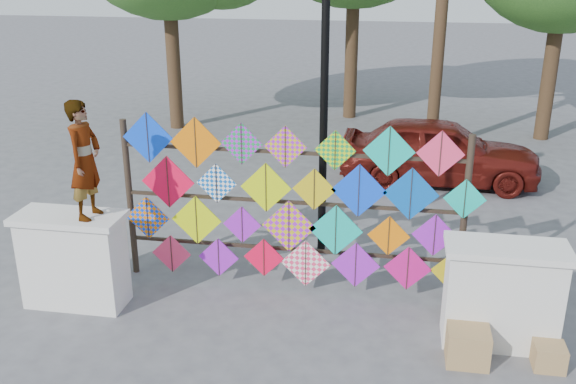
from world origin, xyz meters
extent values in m
plane|color=slate|center=(0.00, 0.00, 0.00)|extent=(80.00, 80.00, 0.00)
cube|color=white|center=(-2.70, -0.20, 0.60)|extent=(1.30, 0.55, 1.20)
cube|color=white|center=(-2.70, -0.20, 1.24)|extent=(1.40, 0.65, 0.08)
cube|color=white|center=(2.70, -0.20, 0.60)|extent=(1.30, 0.55, 1.20)
cube|color=white|center=(2.70, -0.20, 1.24)|extent=(1.40, 0.65, 0.08)
cylinder|color=#2D2219|center=(-2.30, 0.80, 1.15)|extent=(0.09, 0.09, 2.30)
cylinder|color=#2D2219|center=(2.30, 0.80, 1.15)|extent=(0.09, 0.09, 2.30)
cube|color=#2D2219|center=(0.00, 0.80, 0.55)|extent=(4.60, 0.04, 0.04)
cube|color=#2D2219|center=(0.00, 0.80, 1.25)|extent=(4.60, 0.04, 0.04)
cube|color=#2D2219|center=(0.00, 0.80, 1.95)|extent=(4.60, 0.04, 0.04)
cube|color=#0B48FF|center=(-1.93, 0.74, 2.08)|extent=(0.71, 0.01, 0.71)
cube|color=#2D2219|center=(-1.93, 0.73, 2.08)|extent=(0.01, 0.01, 0.70)
cube|color=orange|center=(-1.27, 0.74, 2.04)|extent=(0.71, 0.01, 0.71)
cube|color=#2D2219|center=(-1.27, 0.73, 2.04)|extent=(0.01, 0.01, 0.70)
cube|color=#A51CD7|center=(-0.64, 0.74, 2.06)|extent=(0.57, 0.01, 0.57)
cube|color=#2D2219|center=(-0.64, 0.73, 2.06)|extent=(0.01, 0.01, 0.56)
cube|color=gold|center=(-0.05, 0.74, 2.04)|extent=(0.57, 0.01, 0.57)
cube|color=#2D2219|center=(-0.05, 0.73, 2.04)|extent=(0.01, 0.01, 0.56)
cube|color=#D4ED09|center=(0.60, 0.74, 2.03)|extent=(0.54, 0.01, 0.54)
cube|color=#2D2219|center=(0.60, 0.73, 2.03)|extent=(0.01, 0.01, 0.53)
cube|color=#0BBFA9|center=(1.29, 0.74, 2.05)|extent=(0.66, 0.01, 0.66)
cube|color=#2D2219|center=(1.29, 0.73, 2.05)|extent=(0.01, 0.01, 0.65)
cube|color=#FF3767|center=(1.93, 0.74, 2.05)|extent=(0.60, 0.01, 0.60)
cube|color=#2D2219|center=(1.93, 0.73, 2.05)|extent=(0.01, 0.01, 0.59)
cube|color=#FF0B38|center=(-1.67, 0.70, 1.47)|extent=(0.75, 0.01, 0.75)
cube|color=#2D2219|center=(-1.67, 0.69, 1.47)|extent=(0.01, 0.01, 0.74)
cube|color=#0855BC|center=(-0.99, 0.70, 1.50)|extent=(0.56, 0.01, 0.56)
cube|color=#2D2219|center=(-0.99, 0.69, 1.50)|extent=(0.01, 0.01, 0.55)
cube|color=#D4ED09|center=(-0.31, 0.70, 1.48)|extent=(0.70, 0.01, 0.70)
cube|color=#2D2219|center=(-0.31, 0.69, 1.48)|extent=(0.01, 0.01, 0.68)
cube|color=gold|center=(0.34, 0.70, 1.49)|extent=(0.58, 0.01, 0.58)
cube|color=#2D2219|center=(0.34, 0.69, 1.49)|extent=(0.01, 0.01, 0.57)
cube|color=#0B48FF|center=(0.93, 0.70, 1.51)|extent=(0.73, 0.01, 0.73)
cube|color=#2D2219|center=(0.93, 0.69, 1.51)|extent=(0.01, 0.01, 0.72)
cube|color=#0855BC|center=(1.60, 0.70, 1.50)|extent=(0.72, 0.01, 0.72)
cube|color=#2D2219|center=(1.60, 0.69, 1.50)|extent=(0.01, 0.01, 0.70)
cube|color=#0BBFA9|center=(2.27, 0.70, 1.48)|extent=(0.54, 0.01, 0.54)
cube|color=#2D2219|center=(2.27, 0.69, 1.48)|extent=(0.01, 0.01, 0.53)
cube|color=#0B48FF|center=(-1.99, 0.66, 0.94)|extent=(0.64, 0.01, 0.64)
cube|color=#2D2219|center=(-1.99, 0.65, 0.94)|extent=(0.01, 0.01, 0.63)
cube|color=#D4ED09|center=(-1.28, 0.66, 0.95)|extent=(0.71, 0.01, 0.71)
cube|color=#2D2219|center=(-1.28, 0.65, 0.95)|extent=(0.01, 0.01, 0.70)
cube|color=#A51CD7|center=(-0.64, 0.66, 0.93)|extent=(0.53, 0.01, 0.53)
cube|color=#2D2219|center=(-0.64, 0.65, 0.93)|extent=(0.01, 0.01, 0.53)
cube|color=#A51CD7|center=(0.01, 0.66, 0.95)|extent=(0.74, 0.01, 0.74)
cube|color=#2D2219|center=(0.01, 0.65, 0.95)|extent=(0.01, 0.01, 0.73)
cube|color=#0BBFA9|center=(0.65, 0.66, 0.94)|extent=(0.72, 0.01, 0.72)
cube|color=#2D2219|center=(0.65, 0.65, 0.94)|extent=(0.01, 0.01, 0.71)
cube|color=orange|center=(1.35, 0.66, 0.92)|extent=(0.56, 0.01, 0.56)
cube|color=#2D2219|center=(1.35, 0.65, 0.92)|extent=(0.01, 0.01, 0.55)
cube|color=#A51CD7|center=(1.93, 0.66, 0.97)|extent=(0.59, 0.01, 0.59)
cube|color=#2D2219|center=(1.93, 0.65, 0.97)|extent=(0.01, 0.01, 0.58)
cube|color=#FF3767|center=(-1.66, 0.62, 0.43)|extent=(0.57, 0.01, 0.57)
cube|color=#2D2219|center=(-1.66, 0.61, 0.43)|extent=(0.01, 0.01, 0.56)
cube|color=#A51CD7|center=(-0.98, 0.62, 0.43)|extent=(0.58, 0.01, 0.58)
cube|color=#2D2219|center=(-0.98, 0.61, 0.43)|extent=(0.01, 0.01, 0.57)
cube|color=#FF0B38|center=(-0.33, 0.62, 0.48)|extent=(0.56, 0.01, 0.56)
cube|color=#2D2219|center=(-0.33, 0.61, 0.48)|extent=(0.01, 0.01, 0.55)
cube|color=white|center=(0.25, 0.62, 0.44)|extent=(0.69, 0.01, 0.69)
cube|color=#2D2219|center=(0.25, 0.61, 0.44)|extent=(0.01, 0.01, 0.68)
cube|color=#A51CD7|center=(0.93, 0.62, 0.47)|extent=(0.66, 0.01, 0.66)
cube|color=#2D2219|center=(0.93, 0.61, 0.47)|extent=(0.01, 0.01, 0.65)
cube|color=#CD137A|center=(1.62, 0.62, 0.48)|extent=(0.63, 0.01, 0.63)
cube|color=#2D2219|center=(1.62, 0.61, 0.48)|extent=(0.01, 0.01, 0.62)
cube|color=gold|center=(2.28, 0.62, 0.49)|extent=(0.74, 0.01, 0.74)
cube|color=#2D2219|center=(2.28, 0.61, 0.49)|extent=(0.01, 0.01, 0.72)
cylinder|color=#4D3121|center=(-4.50, 9.00, 1.93)|extent=(0.36, 0.36, 3.85)
cylinder|color=#4D3121|center=(0.00, 11.00, 2.06)|extent=(0.36, 0.36, 4.12)
cylinder|color=#4D3121|center=(5.00, 9.50, 1.79)|extent=(0.36, 0.36, 3.58)
cylinder|color=#4D3121|center=(2.20, 8.00, 2.75)|extent=(0.28, 0.28, 5.50)
imported|color=#99999E|center=(-2.38, -0.20, 2.03)|extent=(0.40, 0.58, 1.50)
imported|color=#5C150F|center=(2.25, 5.61, 0.67)|extent=(3.96, 1.62, 1.35)
cylinder|color=black|center=(0.30, 2.00, 2.10)|extent=(0.12, 0.12, 4.20)
cube|color=#A4734F|center=(2.31, -0.67, 0.21)|extent=(0.47, 0.42, 0.42)
cube|color=#A4734F|center=(3.21, -0.63, 0.14)|extent=(0.34, 0.32, 0.29)
camera|label=1|loc=(1.36, -7.17, 4.39)|focal=40.00mm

